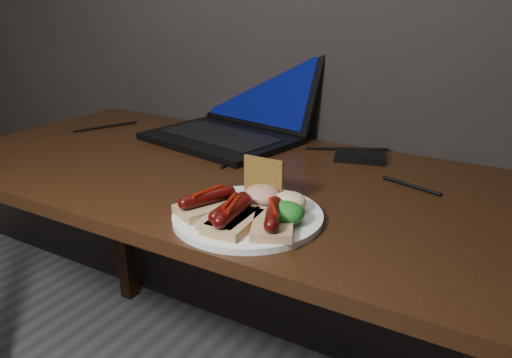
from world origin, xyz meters
The scene contains 13 objects.
desk centered at (0.00, 1.38, 0.66)m, with size 1.40×0.70×0.75m.
laptop centered at (-0.11, 1.64, 0.80)m, with size 0.46×0.44×0.25m.
hard_drive centered at (0.28, 1.62, 0.76)m, with size 0.12×0.08×0.02m, color black.
desk_cables centered at (0.01, 1.55, 0.75)m, with size 1.06×0.35×0.01m.
plate centered at (0.22, 1.18, 0.76)m, with size 0.28×0.28×0.01m, color white.
bread_sausage_left centered at (0.15, 1.15, 0.78)m, with size 0.11×0.13×0.04m.
bread_sausage_center centered at (0.21, 1.13, 0.78)m, with size 0.08×0.12×0.04m.
bread_sausage_right centered at (0.29, 1.14, 0.78)m, with size 0.11×0.13×0.04m.
bread_sausage_extra centered at (0.22, 1.12, 0.78)m, with size 0.08×0.12×0.04m.
crispbread centered at (0.21, 1.25, 0.80)m, with size 0.09×0.01×0.09m, color olive.
salad_greens centered at (0.30, 1.17, 0.78)m, with size 0.07×0.07×0.04m, color #13631B.
salsa_mound centered at (0.22, 1.22, 0.78)m, with size 0.07×0.07×0.04m, color maroon.
coleslaw_mound centered at (0.28, 1.23, 0.78)m, with size 0.06×0.06×0.04m, color white.
Camera 1 is at (0.66, 0.46, 1.15)m, focal length 35.00 mm.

